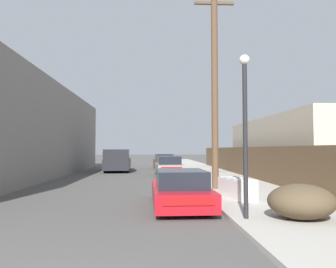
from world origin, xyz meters
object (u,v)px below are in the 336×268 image
object	(u,v)px
car_parked_far	(164,162)
street_lamp	(245,121)
car_parked_mid	(169,166)
utility_pole	(215,82)
brush_pile	(301,201)
pickup_truck	(118,160)
discarded_fridge	(237,188)
parked_sports_car_red	(180,190)

from	to	relation	value
car_parked_far	street_lamp	xyz separation A→B (m)	(1.30, -23.26, 1.92)
car_parked_mid	street_lamp	world-z (taller)	street_lamp
utility_pole	brush_pile	size ratio (longest dim) A/B	5.61
utility_pole	brush_pile	xyz separation A→B (m)	(0.95, -6.32, -4.31)
car_parked_far	utility_pole	size ratio (longest dim) A/B	0.51
street_lamp	utility_pole	bearing A→B (deg)	86.24
car_parked_far	pickup_truck	world-z (taller)	pickup_truck
discarded_fridge	brush_pile	world-z (taller)	brush_pile
car_parked_far	street_lamp	size ratio (longest dim) A/B	1.13
car_parked_mid	street_lamp	distance (m)	14.99
car_parked_mid	pickup_truck	bearing A→B (deg)	130.34
car_parked_mid	car_parked_far	distance (m)	8.45
brush_pile	utility_pole	bearing A→B (deg)	98.54
car_parked_mid	brush_pile	bearing A→B (deg)	-82.59
street_lamp	brush_pile	world-z (taller)	street_lamp
parked_sports_car_red	pickup_truck	world-z (taller)	pickup_truck
pickup_truck	street_lamp	bearing A→B (deg)	102.92
discarded_fridge	pickup_truck	distance (m)	16.98
car_parked_mid	utility_pole	xyz separation A→B (m)	(1.65, -8.63, 4.23)
brush_pile	car_parked_mid	bearing A→B (deg)	99.88
discarded_fridge	car_parked_mid	world-z (taller)	car_parked_mid
utility_pole	car_parked_far	bearing A→B (deg)	95.71
discarded_fridge	car_parked_mid	xyz separation A→B (m)	(-1.86, 11.56, 0.16)
discarded_fridge	parked_sports_car_red	world-z (taller)	parked_sports_car_red
parked_sports_car_red	brush_pile	size ratio (longest dim) A/B	2.78
car_parked_mid	discarded_fridge	bearing A→B (deg)	-83.33
parked_sports_car_red	pickup_truck	xyz separation A→B (m)	(-3.82, 16.73, 0.38)
car_parked_mid	pickup_truck	xyz separation A→B (m)	(-4.04, 4.36, 0.28)
discarded_fridge	car_parked_mid	distance (m)	11.71
pickup_truck	utility_pole	size ratio (longest dim) A/B	0.64
street_lamp	car_parked_mid	bearing A→B (deg)	94.82
pickup_truck	brush_pile	distance (m)	20.43
parked_sports_car_red	utility_pole	distance (m)	6.02
parked_sports_car_red	street_lamp	size ratio (longest dim) A/B	1.10
car_parked_mid	utility_pole	size ratio (longest dim) A/B	0.49
parked_sports_car_red	street_lamp	xyz separation A→B (m)	(1.47, -2.44, 2.02)
discarded_fridge	street_lamp	world-z (taller)	street_lamp
parked_sports_car_red	utility_pole	size ratio (longest dim) A/B	0.50
utility_pole	discarded_fridge	bearing A→B (deg)	-86.00
utility_pole	pickup_truck	bearing A→B (deg)	113.66
discarded_fridge	car_parked_far	bearing A→B (deg)	80.36
discarded_fridge	brush_pile	size ratio (longest dim) A/B	1.07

